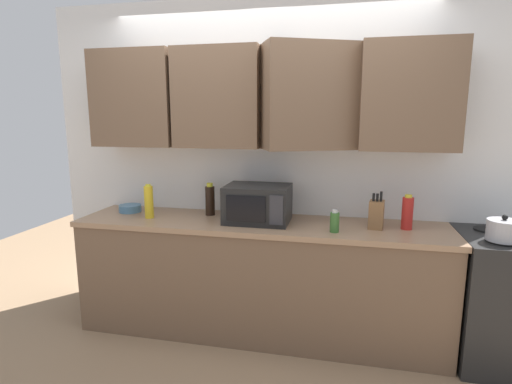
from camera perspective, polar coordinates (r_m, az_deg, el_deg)
The scene contains 10 objects.
wall_back_with_cabinets at distance 3.21m, azimuth 1.31°, elevation 8.66°, with size 3.68×0.58×2.60m.
counter_run at distance 3.23m, azimuth 0.43°, elevation -11.91°, with size 2.81×0.63×0.90m.
kettle at distance 3.02m, azimuth 31.43°, elevation -4.61°, with size 0.20×0.20×0.17m.
microwave at distance 3.06m, azimuth 0.24°, elevation -1.65°, with size 0.48×0.37×0.28m.
knife_block at distance 3.01m, azimuth 16.55°, elevation -3.02°, with size 0.12×0.13×0.27m.
bottle_soy_dark at distance 3.29m, azimuth -6.48°, elevation -1.13°, with size 0.08×0.08×0.26m.
bottle_green_oil at distance 2.86m, azimuth 10.99°, elevation -4.14°, with size 0.06×0.06×0.16m.
bottle_yellow_mustard at distance 3.29m, azimuth -14.83°, elevation -1.34°, with size 0.07×0.07×0.27m.
bottle_red_sauce at distance 3.06m, azimuth 20.50°, elevation -2.76°, with size 0.08×0.08×0.25m.
bowl_ceramic_small at distance 3.56m, azimuth -17.27°, elevation -2.21°, with size 0.18×0.18×0.06m, color teal.
Camera 1 is at (0.62, -3.22, 1.70)m, focal length 28.46 mm.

